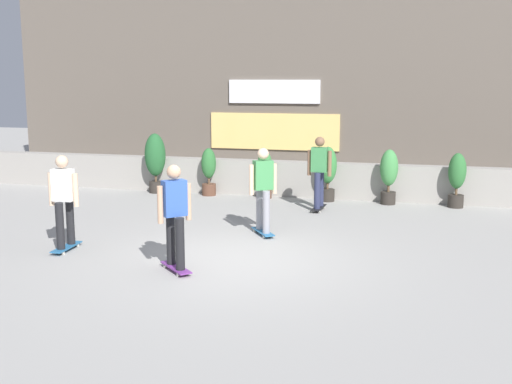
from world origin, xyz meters
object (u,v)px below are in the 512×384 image
Objects in this scene: potted_plant_2 at (265,173)px; potted_plant_4 at (389,174)px; skater_mid_plaza at (64,198)px; skater_foreground at (263,187)px; potted_plant_0 at (155,158)px; potted_plant_3 at (328,171)px; skater_by_wall_right at (319,170)px; potted_plant_5 at (457,178)px; potted_plant_1 at (209,170)px; skater_far_left at (175,213)px.

potted_plant_2 is 3.08m from potted_plant_4.
skater_foreground is at bearing 32.89° from skater_mid_plaza.
potted_plant_3 is (4.57, 0.00, -0.16)m from potted_plant_0.
skater_by_wall_right is at bearing -14.27° from potted_plant_0.
potted_plant_5 is 0.76× the size of skater_by_wall_right.
potted_plant_2 is at bearing -0.00° from potted_plant_1.
potted_plant_0 is 0.93× the size of skater_mid_plaza.
skater_foreground is at bearing -76.40° from potted_plant_2.
potted_plant_3 is 0.80× the size of skater_mid_plaza.
potted_plant_4 is 0.78× the size of skater_foreground.
potted_plant_3 is 6.53m from skater_far_left.
potted_plant_0 is 1.22× the size of potted_plant_5.
potted_plant_4 is at bearing 0.00° from potted_plant_1.
potted_plant_1 is at bearing 180.00° from potted_plant_2.
potted_plant_1 is 4.56m from potted_plant_4.
skater_far_left is at bearing -125.14° from potted_plant_5.
skater_foreground is (-0.67, -2.57, 0.00)m from skater_by_wall_right.
potted_plant_2 is 0.94× the size of potted_plant_5.
potted_plant_0 reaches higher than potted_plant_2.
skater_foreground reaches higher than potted_plant_2.
potted_plant_0 is 6.05m from potted_plant_4.
potted_plant_0 is 0.93× the size of skater_far_left.
skater_by_wall_right is (-1.50, -1.16, 0.20)m from potted_plant_4.
potted_plant_0 is at bearing 136.12° from skater_foreground.
potted_plant_3 is at bearing 56.58° from skater_mid_plaza.
skater_far_left is at bearing -63.82° from potted_plant_0.
potted_plant_5 is (4.64, 0.00, 0.07)m from potted_plant_2.
potted_plant_1 is 4.44m from skater_foreground.
skater_foreground is (2.39, -3.73, 0.28)m from potted_plant_1.
potted_plant_5 is 8.90m from skater_mid_plaza.
skater_mid_plaza is (-6.81, -5.72, 0.23)m from potted_plant_5.
potted_plant_5 is at bearing 0.00° from potted_plant_1.
skater_far_left is (1.65, -6.37, 0.28)m from potted_plant_1.
potted_plant_2 is 0.71× the size of skater_far_left.
potted_plant_1 is 0.72× the size of skater_by_wall_right.
potted_plant_1 is 6.13m from potted_plant_5.
potted_plant_5 reaches higher than potted_plant_1.
potted_plant_2 is (1.49, -0.00, -0.02)m from potted_plant_1.
potted_plant_4 is (3.07, 0.00, 0.10)m from potted_plant_2.
potted_plant_4 is at bearing 0.00° from potted_plant_2.
skater_far_left is (-1.44, -6.37, 0.18)m from potted_plant_3.
skater_by_wall_right is at bearing 75.35° from skater_foreground.
potted_plant_4 is 1.56m from potted_plant_5.
skater_foreground is at bearing -57.32° from potted_plant_1.
potted_plant_4 is at bearing 180.00° from potted_plant_5.
skater_foreground is (3.08, 1.99, 0.00)m from skater_mid_plaza.
skater_foreground is (0.90, -3.73, 0.30)m from potted_plant_2.
skater_far_left reaches higher than potted_plant_2.
potted_plant_1 is 0.72× the size of skater_foreground.
skater_by_wall_right is 2.66m from skater_foreground.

